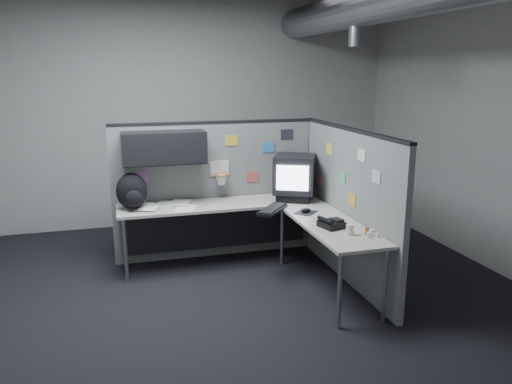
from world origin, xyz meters
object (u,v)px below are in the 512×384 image
object	(u,v)px
desk	(248,218)
backpack	(132,192)
monitor	(294,177)
phone	(331,223)
keyboard	(272,209)

from	to	relation	value
desk	backpack	bearing A→B (deg)	166.65
desk	monitor	size ratio (longest dim) A/B	3.82
phone	backpack	size ratio (longest dim) A/B	0.65
desk	keyboard	size ratio (longest dim) A/B	4.81
keyboard	backpack	xyz separation A→B (m)	(-1.43, 0.49, 0.18)
desk	backpack	distance (m)	1.29
desk	monitor	distance (m)	0.76
monitor	keyboard	distance (m)	0.64
keyboard	backpack	size ratio (longest dim) A/B	1.20
keyboard	backpack	bearing A→B (deg)	155.97
phone	backpack	distance (m)	2.16
desk	phone	xyz separation A→B (m)	(0.58, -0.89, 0.16)
keyboard	monitor	bearing A→B (deg)	41.38
keyboard	backpack	distance (m)	1.52
monitor	backpack	bearing A→B (deg)	158.30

